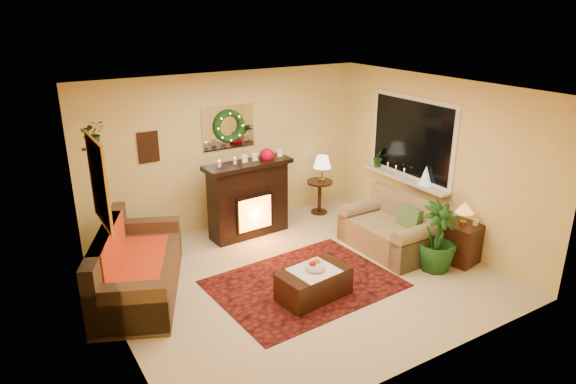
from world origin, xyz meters
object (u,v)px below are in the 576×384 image
loveseat (388,225)px  end_table_square (461,244)px  coffee_table (314,283)px  sofa (139,263)px  side_table_round (319,196)px  fireplace (248,203)px

loveseat → end_table_square: bearing=-52.4°
coffee_table → end_table_square: bearing=-14.1°
sofa → side_table_round: sofa is taller
sofa → coffee_table: (1.88, -1.30, -0.22)m
fireplace → side_table_round: (1.53, 0.16, -0.22)m
fireplace → end_table_square: size_ratio=2.17×
sofa → fireplace: (2.07, 0.90, 0.12)m
fireplace → side_table_round: fireplace is taller
loveseat → side_table_round: size_ratio=2.39×
fireplace → loveseat: 2.27m
loveseat → sofa: bearing=168.2°
sofa → fireplace: bearing=47.5°
sofa → end_table_square: bearing=3.7°
sofa → coffee_table: size_ratio=2.27×
sofa → coffee_table: sofa is taller
loveseat → side_table_round: bearing=90.9°
loveseat → end_table_square: (0.66, -0.85, -0.15)m
fireplace → end_table_square: fireplace is taller
loveseat → side_table_round: 1.80m
fireplace → coffee_table: size_ratio=1.39×
coffee_table → fireplace: bearing=77.7°
fireplace → coffee_table: (-0.19, -2.20, -0.34)m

